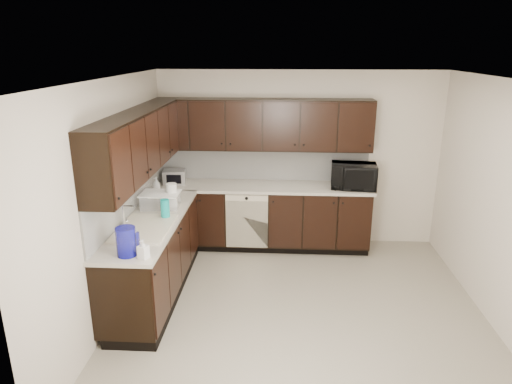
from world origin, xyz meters
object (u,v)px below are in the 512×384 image
(toaster_oven, at_px, (174,177))
(storage_bin, at_px, (161,200))
(sink, at_px, (145,234))
(microwave, at_px, (353,176))
(blue_pitcher, at_px, (126,242))

(toaster_oven, distance_m, storage_bin, 1.00)
(sink, xyz_separation_m, toaster_oven, (-0.07, 1.71, 0.16))
(microwave, relative_size, toaster_oven, 1.96)
(toaster_oven, height_order, blue_pitcher, blue_pitcher)
(microwave, xyz_separation_m, storage_bin, (-2.44, -0.94, -0.08))
(toaster_oven, relative_size, storage_bin, 0.70)
(storage_bin, bearing_deg, sink, -89.47)
(microwave, distance_m, toaster_oven, 2.50)
(sink, xyz_separation_m, storage_bin, (-0.01, 0.71, 0.14))
(microwave, height_order, toaster_oven, microwave)
(sink, relative_size, microwave, 1.36)
(toaster_oven, xyz_separation_m, storage_bin, (0.06, -1.00, -0.01))
(sink, bearing_deg, blue_pitcher, -87.33)
(microwave, xyz_separation_m, toaster_oven, (-2.50, 0.06, -0.07))
(microwave, bearing_deg, storage_bin, -153.83)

